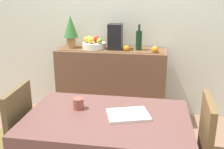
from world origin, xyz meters
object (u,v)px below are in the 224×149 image
coffee_maker (115,37)px  potted_plant (71,29)px  wine_bottle (139,40)px  sideboard_console (111,85)px  open_book (128,115)px  fruit_bowl (94,46)px  coffee_cup (78,104)px

coffee_maker → potted_plant: (-0.54, 0.00, 0.08)m
wine_bottle → sideboard_console: bearing=180.0°
sideboard_console → wine_bottle: wine_bottle is taller
sideboard_console → open_book: size_ratio=4.69×
sideboard_console → fruit_bowl: fruit_bowl is taller
wine_bottle → fruit_bowl: bearing=180.0°
sideboard_console → wine_bottle: size_ratio=4.29×
coffee_cup → open_book: bearing=-9.1°
sideboard_console → coffee_cup: (-0.02, -1.35, 0.33)m
open_book → wine_bottle: bearing=73.4°
sideboard_console → coffee_maker: coffee_maker is taller
wine_bottle → potted_plant: (-0.82, 0.00, 0.11)m
coffee_maker → potted_plant: 0.55m
fruit_bowl → wine_bottle: wine_bottle is taller
sideboard_console → potted_plant: bearing=180.0°
potted_plant → coffee_cup: size_ratio=4.91×
fruit_bowl → wine_bottle: size_ratio=0.91×
sideboard_console → coffee_maker: bearing=0.0°
sideboard_console → potted_plant: 0.84m
potted_plant → open_book: potted_plant is taller
potted_plant → fruit_bowl: bearing=0.0°
coffee_cup → fruit_bowl: bearing=98.0°
sideboard_console → fruit_bowl: 0.53m
fruit_bowl → coffee_cup: 1.37m
coffee_maker → open_book: bearing=-77.9°
fruit_bowl → open_book: (0.56, -1.41, -0.19)m
sideboard_console → open_book: 1.48m
wine_bottle → coffee_maker: (-0.28, 0.00, 0.03)m
coffee_maker → open_book: 1.47m
potted_plant → open_book: (0.85, -1.41, -0.38)m
wine_bottle → open_book: bearing=-89.0°
sideboard_console → potted_plant: (-0.50, 0.00, 0.68)m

